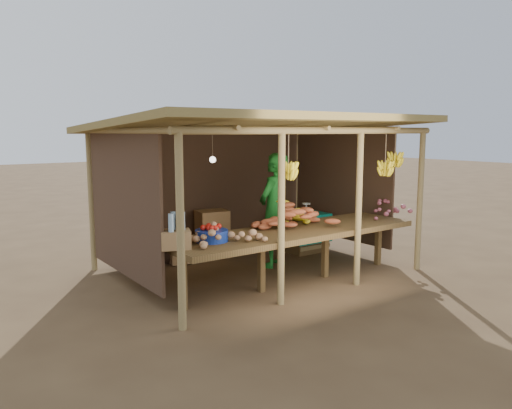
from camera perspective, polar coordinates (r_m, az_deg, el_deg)
ground at (r=8.05m, az=-0.00°, el=-7.41°), size 60.00×60.00×0.00m
stall_structure at (r=7.78m, az=0.36°, el=6.40°), size 4.70×3.50×2.43m
counter at (r=7.15m, az=4.49°, el=-3.37°), size 3.90×1.05×0.80m
potato_heap at (r=6.25m, az=-3.29°, el=-2.80°), size 0.97×0.68×0.36m
sweet_potato_heap at (r=7.22m, az=4.59°, el=-1.30°), size 1.20×0.85×0.36m
onion_heap at (r=8.39m, az=14.88°, el=-0.22°), size 0.88×0.67×0.35m
banana_pile at (r=7.48m, az=3.87°, el=-1.00°), size 0.65×0.40×0.35m
tomato_basin at (r=6.38m, az=-5.10°, el=-3.42°), size 0.42×0.42×0.22m
bottle_box at (r=6.04m, az=-9.19°, el=-3.42°), size 0.42×0.38×0.44m
vendor at (r=8.07m, az=2.09°, el=-0.65°), size 0.79×0.66×1.85m
tarp_crate at (r=9.21m, az=5.52°, el=-3.01°), size 0.78×0.68×0.92m
carton_stack at (r=8.63m, az=-6.06°, el=-3.92°), size 1.15×0.51×0.81m
burlap_sacks at (r=8.47m, az=-10.72°, el=-5.20°), size 0.72×0.38×0.51m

